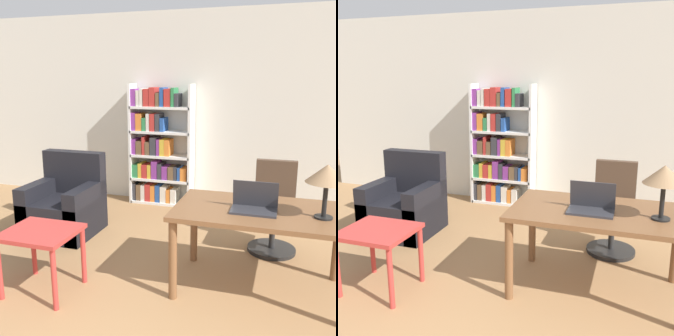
% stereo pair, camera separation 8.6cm
% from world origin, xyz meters
% --- Properties ---
extents(wall_back, '(8.00, 0.06, 2.70)m').
position_xyz_m(wall_back, '(0.00, 4.53, 1.35)').
color(wall_back, silver).
rests_on(wall_back, ground_plane).
extents(desk, '(1.44, 0.85, 0.73)m').
position_xyz_m(desk, '(0.61, 2.30, 0.63)').
color(desk, brown).
rests_on(desk, ground_plane).
extents(laptop, '(0.37, 0.23, 0.24)m').
position_xyz_m(laptop, '(0.56, 2.24, 0.78)').
color(laptop, '#2D2D33').
rests_on(laptop, desk).
extents(table_lamp, '(0.32, 0.32, 0.43)m').
position_xyz_m(table_lamp, '(1.10, 2.23, 1.07)').
color(table_lamp, black).
rests_on(table_lamp, desk).
extents(office_chair, '(0.50, 0.50, 0.95)m').
position_xyz_m(office_chair, '(0.69, 3.18, 0.44)').
color(office_chair, black).
rests_on(office_chair, ground_plane).
extents(side_table_blue, '(0.59, 0.53, 0.55)m').
position_xyz_m(side_table_blue, '(-1.14, 1.72, 0.46)').
color(side_table_blue, '#B2332D').
rests_on(side_table_blue, ground_plane).
extents(armchair, '(0.77, 0.75, 0.93)m').
position_xyz_m(armchair, '(-1.68, 2.94, 0.30)').
color(armchair, black).
rests_on(armchair, ground_plane).
extents(bookshelf, '(0.91, 0.28, 1.72)m').
position_xyz_m(bookshelf, '(-1.00, 4.34, 0.80)').
color(bookshelf, white).
rests_on(bookshelf, ground_plane).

